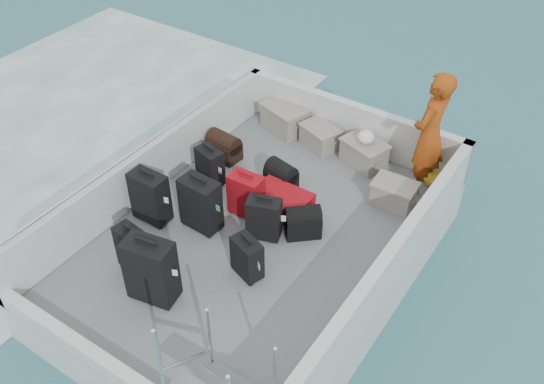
% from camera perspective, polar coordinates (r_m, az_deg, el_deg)
% --- Properties ---
extents(ground, '(160.00, 160.00, 0.00)m').
position_cam_1_polar(ground, '(8.07, -1.39, -7.36)').
color(ground, '#1D5766').
rests_on(ground, ground).
extents(wake_foam, '(10.00, 10.00, 0.00)m').
position_cam_1_polar(wake_foam, '(10.91, -22.57, 3.61)').
color(wake_foam, white).
rests_on(wake_foam, ground).
extents(ferry_hull, '(3.60, 5.00, 0.60)m').
position_cam_1_polar(ferry_hull, '(7.85, -1.43, -5.87)').
color(ferry_hull, silver).
rests_on(ferry_hull, ground).
extents(deck, '(3.30, 4.70, 0.02)m').
position_cam_1_polar(deck, '(7.63, -1.47, -4.25)').
color(deck, slate).
rests_on(deck, ferry_hull).
extents(deck_fittings, '(3.60, 5.00, 0.90)m').
position_cam_1_polar(deck_fittings, '(7.03, -0.70, -4.63)').
color(deck_fittings, silver).
rests_on(deck_fittings, deck).
extents(suitcase_0, '(0.42, 0.27, 0.61)m').
position_cam_1_polar(suitcase_0, '(7.20, -12.96, -5.34)').
color(suitcase_0, black).
rests_on(suitcase_0, deck).
extents(suitcase_1, '(0.47, 0.27, 0.70)m').
position_cam_1_polar(suitcase_1, '(7.79, -11.39, -0.51)').
color(suitcase_1, black).
rests_on(suitcase_1, deck).
extents(suitcase_2, '(0.42, 0.31, 0.55)m').
position_cam_1_polar(suitcase_2, '(8.30, -5.86, 2.39)').
color(suitcase_2, black).
rests_on(suitcase_2, deck).
extents(suitcase_3, '(0.59, 0.41, 0.81)m').
position_cam_1_polar(suitcase_3, '(6.79, -11.31, -7.30)').
color(suitcase_3, black).
rests_on(suitcase_3, deck).
extents(suitcase_4, '(0.50, 0.31, 0.72)m').
position_cam_1_polar(suitcase_4, '(7.57, -6.73, -1.17)').
color(suitcase_4, black).
rests_on(suitcase_4, deck).
extents(suitcase_5, '(0.45, 0.28, 0.60)m').
position_cam_1_polar(suitcase_5, '(7.75, -2.45, -0.31)').
color(suitcase_5, '#9D0C16').
rests_on(suitcase_5, deck).
extents(suitcase_6, '(0.43, 0.33, 0.53)m').
position_cam_1_polar(suitcase_6, '(6.99, -2.36, -6.24)').
color(suitcase_6, black).
rests_on(suitcase_6, deck).
extents(suitcase_7, '(0.46, 0.36, 0.58)m').
position_cam_1_polar(suitcase_7, '(7.43, -0.76, -2.56)').
color(suitcase_7, black).
rests_on(suitcase_7, deck).
extents(suitcase_8, '(0.74, 0.49, 0.29)m').
position_cam_1_polar(suitcase_8, '(7.88, 0.93, -0.99)').
color(suitcase_8, '#9D0C16').
rests_on(suitcase_8, deck).
extents(duffel_0, '(0.50, 0.34, 0.32)m').
position_cam_1_polar(duffel_0, '(8.82, -4.52, 4.10)').
color(duffel_0, black).
rests_on(duffel_0, deck).
extents(duffel_1, '(0.46, 0.38, 0.32)m').
position_cam_1_polar(duffel_1, '(8.24, 0.85, 1.30)').
color(duffel_1, black).
rests_on(duffel_1, deck).
extents(duffel_2, '(0.53, 0.52, 0.32)m').
position_cam_1_polar(duffel_2, '(7.56, 2.92, -3.00)').
color(duffel_2, black).
rests_on(duffel_2, deck).
extents(crate_0, '(0.75, 0.61, 0.39)m').
position_cam_1_polar(crate_0, '(9.37, 1.22, 6.89)').
color(crate_0, gray).
rests_on(crate_0, deck).
extents(crate_1, '(0.62, 0.52, 0.32)m').
position_cam_1_polar(crate_1, '(9.04, 4.50, 5.12)').
color(crate_1, gray).
rests_on(crate_1, deck).
extents(crate_2, '(0.69, 0.57, 0.36)m').
position_cam_1_polar(crate_2, '(8.75, 8.64, 3.54)').
color(crate_2, gray).
rests_on(crate_2, deck).
extents(crate_3, '(0.54, 0.39, 0.32)m').
position_cam_1_polar(crate_3, '(8.13, 11.37, -0.25)').
color(crate_3, gray).
rests_on(crate_3, deck).
extents(yellow_bag, '(0.28, 0.26, 0.22)m').
position_cam_1_polar(yellow_bag, '(8.59, 15.03, 1.13)').
color(yellow_bag, yellow).
rests_on(yellow_bag, deck).
extents(white_bag, '(0.24, 0.24, 0.18)m').
position_cam_1_polar(white_bag, '(8.59, 8.81, 4.98)').
color(white_bag, white).
rests_on(white_bag, crate_2).
extents(passenger, '(0.49, 0.69, 1.76)m').
position_cam_1_polar(passenger, '(8.08, 14.61, 5.28)').
color(passenger, '#DB5714').
rests_on(passenger, deck).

